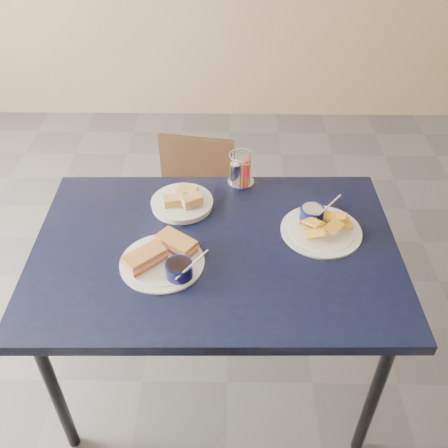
{
  "coord_description": "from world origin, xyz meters",
  "views": [
    {
      "loc": [
        0.0,
        -1.23,
        1.95
      ],
      "look_at": [
        -0.02,
        0.11,
        0.82
      ],
      "focal_mm": 40.0,
      "sensor_mm": 36.0,
      "label": 1
    }
  ],
  "objects_px": {
    "dining_table": "(216,259)",
    "condiment_caddy": "(240,171)",
    "plantain_plate": "(319,225)",
    "sandwich_plate": "(165,258)",
    "bread_basket": "(183,202)",
    "chair_far": "(192,204)"
  },
  "relations": [
    {
      "from": "dining_table",
      "to": "bread_basket",
      "type": "height_order",
      "value": "bread_basket"
    },
    {
      "from": "chair_far",
      "to": "bread_basket",
      "type": "height_order",
      "value": "bread_basket"
    },
    {
      "from": "plantain_plate",
      "to": "condiment_caddy",
      "type": "distance_m",
      "value": 0.41
    },
    {
      "from": "sandwich_plate",
      "to": "bread_basket",
      "type": "distance_m",
      "value": 0.32
    },
    {
      "from": "chair_far",
      "to": "plantain_plate",
      "type": "distance_m",
      "value": 0.82
    },
    {
      "from": "plantain_plate",
      "to": "condiment_caddy",
      "type": "xyz_separation_m",
      "value": [
        -0.29,
        0.29,
        0.04
      ]
    },
    {
      "from": "dining_table",
      "to": "chair_far",
      "type": "distance_m",
      "value": 0.71
    },
    {
      "from": "plantain_plate",
      "to": "bread_basket",
      "type": "height_order",
      "value": "plantain_plate"
    },
    {
      "from": "dining_table",
      "to": "plantain_plate",
      "type": "xyz_separation_m",
      "value": [
        0.38,
        0.1,
        0.08
      ]
    },
    {
      "from": "dining_table",
      "to": "condiment_caddy",
      "type": "xyz_separation_m",
      "value": [
        0.09,
        0.4,
        0.12
      ]
    },
    {
      "from": "dining_table",
      "to": "condiment_caddy",
      "type": "relative_size",
      "value": 9.61
    },
    {
      "from": "sandwich_plate",
      "to": "plantain_plate",
      "type": "bearing_deg",
      "value": 19.29
    },
    {
      "from": "bread_basket",
      "to": "condiment_caddy",
      "type": "distance_m",
      "value": 0.28
    },
    {
      "from": "sandwich_plate",
      "to": "condiment_caddy",
      "type": "relative_size",
      "value": 2.27
    },
    {
      "from": "sandwich_plate",
      "to": "plantain_plate",
      "type": "height_order",
      "value": "same"
    },
    {
      "from": "bread_basket",
      "to": "condiment_caddy",
      "type": "height_order",
      "value": "condiment_caddy"
    },
    {
      "from": "plantain_plate",
      "to": "chair_far",
      "type": "bearing_deg",
      "value": 133.42
    },
    {
      "from": "sandwich_plate",
      "to": "condiment_caddy",
      "type": "height_order",
      "value": "condiment_caddy"
    },
    {
      "from": "condiment_caddy",
      "to": "bread_basket",
      "type": "bearing_deg",
      "value": -143.44
    },
    {
      "from": "sandwich_plate",
      "to": "bread_basket",
      "type": "bearing_deg",
      "value": 83.64
    },
    {
      "from": "condiment_caddy",
      "to": "plantain_plate",
      "type": "bearing_deg",
      "value": -45.43
    },
    {
      "from": "dining_table",
      "to": "plantain_plate",
      "type": "height_order",
      "value": "plantain_plate"
    }
  ]
}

